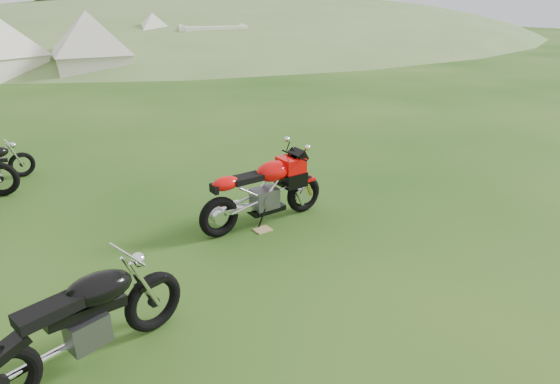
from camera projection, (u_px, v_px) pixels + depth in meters
ground at (310, 261)px, 6.63m from camera, size 120.00×120.00×0.00m
hillside at (227, 33)px, 49.33m from camera, size 80.00×64.00×8.00m
hedgerow at (227, 33)px, 49.33m from camera, size 36.00×1.20×8.60m
sport_motorcycle at (263, 186)px, 7.49m from camera, size 2.21×0.68×1.31m
plywood_board at (263, 230)px, 7.49m from camera, size 0.27×0.22×0.02m
vintage_moto_a at (83, 319)px, 4.52m from camera, size 2.23×0.87×1.14m
tent_mid at (90, 44)px, 22.19m from camera, size 3.80×3.80×2.80m
tent_right at (155, 38)px, 26.63m from camera, size 3.50×3.50×2.65m
caravan at (213, 43)px, 27.14m from camera, size 4.63×2.98×2.00m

